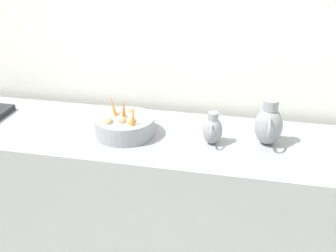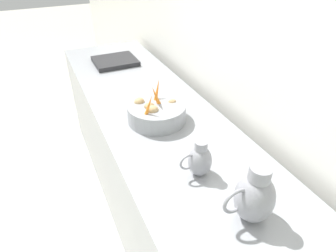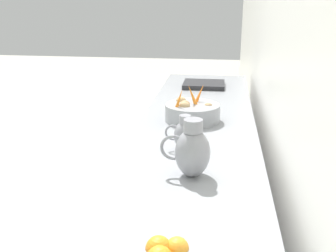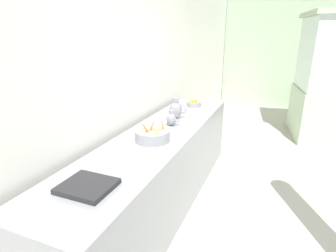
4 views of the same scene
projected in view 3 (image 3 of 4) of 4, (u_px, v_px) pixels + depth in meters
tile_wall_left at (309, 26)px, 1.56m from camera, size 0.10×9.43×3.00m
prep_counter at (193, 201)px, 2.42m from camera, size 0.70×3.34×0.87m
vegetable_colander at (192, 112)px, 2.48m from camera, size 0.34×0.34×0.23m
metal_pitcher_tall at (192, 151)px, 1.71m from camera, size 0.21×0.15×0.25m
metal_pitcher_short at (184, 135)px, 2.00m from camera, size 0.15×0.11×0.18m
counter_sink_basin at (204, 84)px, 3.38m from camera, size 0.34×0.30×0.04m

